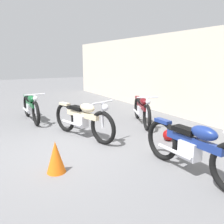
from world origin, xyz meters
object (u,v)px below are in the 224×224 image
at_px(motorcycle_green, 31,107).
at_px(traffic_cone, 56,157).
at_px(motorcycle_cream, 83,119).
at_px(motorcycle_blue, 193,148).
at_px(motorcycle_maroon, 142,109).
at_px(helmet, 169,135).

bearing_deg(motorcycle_green, traffic_cone, -5.60).
xyz_separation_m(traffic_cone, motorcycle_cream, (-1.48, 1.12, 0.20)).
distance_m(motorcycle_green, motorcycle_blue, 5.21).
bearing_deg(motorcycle_blue, motorcycle_green, -163.14).
distance_m(traffic_cone, motorcycle_blue, 2.27).
bearing_deg(motorcycle_green, motorcycle_maroon, 54.03).
relative_size(helmet, motorcycle_maroon, 0.14).
height_order(helmet, motorcycle_blue, motorcycle_blue).
xyz_separation_m(traffic_cone, motorcycle_green, (-3.76, 0.35, 0.17)).
bearing_deg(motorcycle_green, motorcycle_cream, 18.31).
distance_m(traffic_cone, motorcycle_green, 3.78).
xyz_separation_m(traffic_cone, motorcycle_maroon, (-1.78, 3.11, 0.16)).
height_order(motorcycle_cream, motorcycle_maroon, motorcycle_cream).
xyz_separation_m(traffic_cone, motorcycle_blue, (1.20, 1.91, 0.21)).
bearing_deg(motorcycle_maroon, helmet, 11.90).
relative_size(helmet, motorcycle_green, 0.13).
height_order(motorcycle_green, motorcycle_maroon, motorcycle_green).
bearing_deg(motorcycle_maroon, traffic_cone, -35.48).
xyz_separation_m(helmet, motorcycle_maroon, (-1.51, 0.34, 0.31)).
relative_size(helmet, motorcycle_blue, 0.12).
height_order(helmet, motorcycle_green, motorcycle_green).
bearing_deg(motorcycle_cream, motorcycle_green, -178.14).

